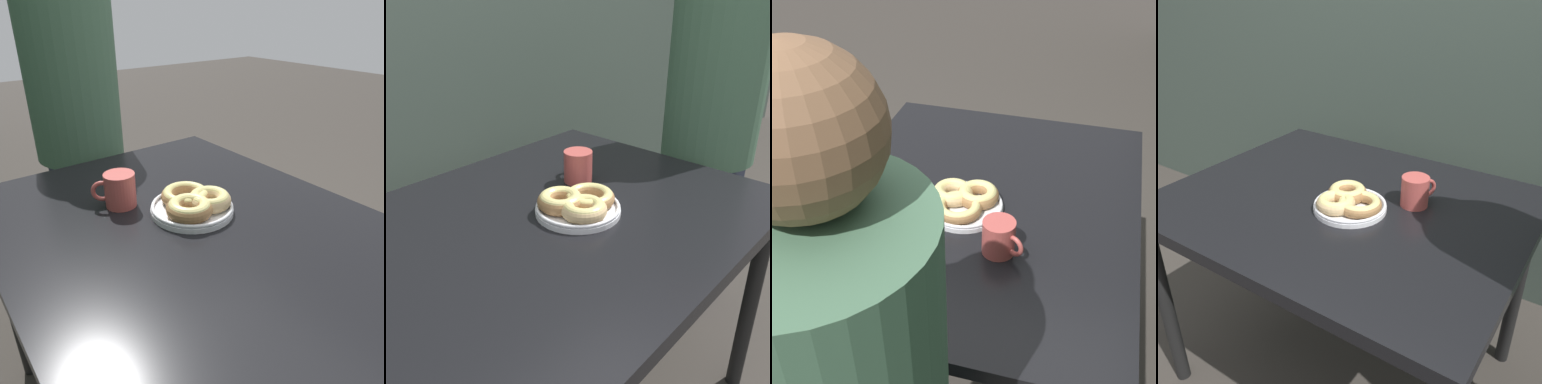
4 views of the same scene
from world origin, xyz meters
TOP-DOWN VIEW (x-y plane):
  - ground_plane at (0.00, 0.00)m, footprint 14.00×14.00m
  - dining_table at (0.00, 0.31)m, footprint 1.12×0.89m
  - donut_plate at (0.04, 0.26)m, footprint 0.24×0.23m
  - coffee_mug at (0.20, 0.40)m, footprint 0.09×0.11m
  - person_figure at (0.81, 0.27)m, footprint 0.35×0.35m

SIDE VIEW (x-z plane):
  - ground_plane at x=0.00m, z-range 0.00..0.00m
  - dining_table at x=0.00m, z-range 0.30..1.05m
  - donut_plate at x=0.04m, z-range 0.75..0.81m
  - coffee_mug at x=0.20m, z-range 0.76..0.85m
  - person_figure at x=0.81m, z-range 0.07..1.56m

